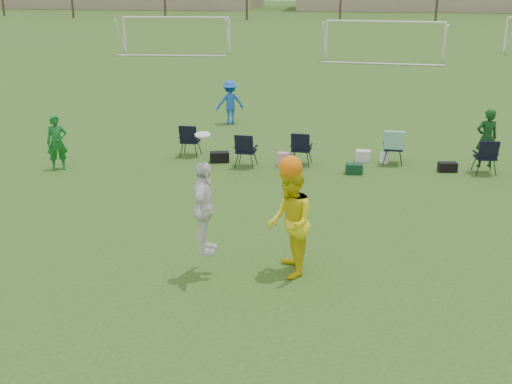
% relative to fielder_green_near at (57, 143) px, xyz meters
% --- Properties ---
extents(ground, '(260.00, 260.00, 0.00)m').
position_rel_fielder_green_near_xyz_m(ground, '(5.68, -6.31, -0.77)').
color(ground, '#2B5119').
rests_on(ground, ground).
extents(fielder_green_near, '(0.67, 0.58, 1.54)m').
position_rel_fielder_green_near_xyz_m(fielder_green_near, '(0.00, 0.00, 0.00)').
color(fielder_green_near, '#126923').
rests_on(fielder_green_near, ground).
extents(fielder_blue, '(1.16, 0.95, 1.57)m').
position_rel_fielder_green_near_xyz_m(fielder_blue, '(3.61, 6.43, 0.01)').
color(fielder_blue, blue).
rests_on(fielder_blue, ground).
extents(center_contest, '(2.18, 1.36, 2.64)m').
position_rel_fielder_green_near_xyz_m(center_contest, '(6.61, -5.68, 0.35)').
color(center_contest, white).
rests_on(center_contest, ground).
extents(sideline_setup, '(9.03, 1.68, 1.76)m').
position_rel_fielder_green_near_xyz_m(sideline_setup, '(7.93, 1.60, -0.24)').
color(sideline_setup, '#103B15').
rests_on(sideline_setup, ground).
extents(goal_left, '(7.39, 0.76, 2.46)m').
position_rel_fielder_green_near_xyz_m(goal_left, '(-4.32, 27.69, 1.15)').
color(goal_left, white).
rests_on(goal_left, ground).
extents(goal_mid, '(7.40, 0.63, 2.46)m').
position_rel_fielder_green_near_xyz_m(goal_mid, '(9.68, 25.69, 1.15)').
color(goal_mid, white).
rests_on(goal_mid, ground).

